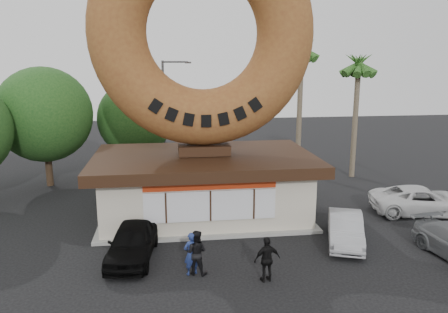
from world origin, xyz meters
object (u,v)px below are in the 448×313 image
at_px(street_lamp, 166,110).
at_px(person_right, 267,259).
at_px(car_black, 132,242).
at_px(car_silver, 345,229).
at_px(giant_donut, 203,33).
at_px(car_white, 422,201).
at_px(person_center, 196,252).
at_px(donut_shop, 204,183).
at_px(person_left, 191,254).

relative_size(street_lamp, person_right, 4.63).
xyz_separation_m(car_black, car_silver, (9.30, 0.34, -0.06)).
xyz_separation_m(giant_donut, person_right, (1.64, -7.33, -8.42)).
bearing_deg(car_white, person_right, 131.91).
height_order(person_center, car_white, person_center).
bearing_deg(street_lamp, donut_shop, -79.50).
xyz_separation_m(donut_shop, person_center, (-0.90, -6.40, -0.89)).
relative_size(person_left, car_black, 0.39).
distance_m(person_left, car_black, 2.86).
distance_m(street_lamp, car_black, 15.29).
bearing_deg(giant_donut, person_center, -97.99).
distance_m(person_center, car_black, 3.01).
bearing_deg(person_left, giant_donut, -122.27).
xyz_separation_m(giant_donut, car_silver, (5.90, -4.41, -8.61)).
relative_size(giant_donut, street_lamp, 1.37).
distance_m(giant_donut, car_black, 10.35).
bearing_deg(person_left, person_center, 160.14).
xyz_separation_m(person_center, car_white, (12.35, 5.09, -0.14)).
bearing_deg(car_silver, person_left, -144.15).
bearing_deg(car_white, giant_donut, 93.87).
relative_size(donut_shop, giant_donut, 1.02).
distance_m(person_center, car_white, 13.36).
xyz_separation_m(giant_donut, person_center, (-0.90, -6.41, -8.41)).
relative_size(giant_donut, car_silver, 2.70).
height_order(giant_donut, street_lamp, giant_donut).
xyz_separation_m(donut_shop, car_white, (11.45, -1.30, -1.03)).
xyz_separation_m(car_silver, car_white, (5.56, 3.09, 0.06)).
relative_size(donut_shop, person_left, 6.65).
distance_m(street_lamp, person_center, 16.83).
relative_size(donut_shop, street_lamp, 1.40).
bearing_deg(person_right, car_white, -159.28).
relative_size(person_center, car_white, 0.33).
bearing_deg(person_right, giant_donut, -88.15).
bearing_deg(street_lamp, car_white, -40.38).
height_order(street_lamp, person_right, street_lamp).
bearing_deg(car_black, person_center, -26.84).
bearing_deg(person_right, car_black, -37.90).
bearing_deg(street_lamp, person_center, -86.67).
height_order(person_center, car_black, person_center).
bearing_deg(car_black, car_white, 19.85).
bearing_deg(giant_donut, person_left, -99.59).
bearing_deg(car_silver, street_lamp, 138.04).
distance_m(person_center, car_silver, 7.09).
height_order(street_lamp, car_black, street_lamp).
bearing_deg(street_lamp, giant_donut, -79.49).
bearing_deg(giant_donut, donut_shop, -90.00).
bearing_deg(person_right, person_center, -30.58).
height_order(giant_donut, car_white, giant_donut).
relative_size(giant_donut, person_right, 6.34).
distance_m(donut_shop, street_lamp, 10.54).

